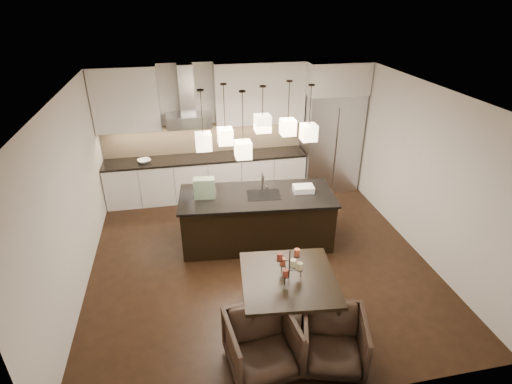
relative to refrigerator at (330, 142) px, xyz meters
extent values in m
cube|color=black|center=(-2.10, -2.38, -1.08)|extent=(5.50, 5.50, 0.02)
cube|color=white|center=(-2.10, -2.38, 1.73)|extent=(5.50, 5.50, 0.02)
cube|color=silver|center=(-2.10, 0.38, 0.32)|extent=(5.50, 0.02, 2.80)
cube|color=silver|center=(-2.10, -5.14, 0.32)|extent=(5.50, 0.02, 2.80)
cube|color=silver|center=(-4.86, -2.38, 0.32)|extent=(0.02, 5.50, 2.80)
cube|color=silver|center=(0.66, -2.38, 0.32)|extent=(0.02, 5.50, 2.80)
cube|color=#B7B7BA|center=(0.00, 0.00, 0.00)|extent=(1.20, 0.72, 2.15)
cube|color=silver|center=(0.00, 0.00, 1.40)|extent=(1.26, 0.72, 0.65)
cube|color=silver|center=(-2.73, 0.05, -0.64)|extent=(4.21, 0.62, 0.88)
cube|color=black|center=(-2.73, 0.05, -0.17)|extent=(4.21, 0.66, 0.04)
cube|color=tan|center=(-2.73, 0.35, 0.16)|extent=(4.21, 0.02, 0.63)
cube|color=silver|center=(-4.20, 0.19, 1.10)|extent=(1.25, 0.35, 1.25)
cube|color=silver|center=(-1.55, 0.19, 1.10)|extent=(1.85, 0.35, 1.25)
cube|color=#B7B7BA|center=(-3.03, 0.10, 0.65)|extent=(0.90, 0.52, 0.24)
cube|color=#B7B7BA|center=(-3.03, 0.21, 1.24)|extent=(0.30, 0.28, 0.96)
imported|color=silver|center=(-3.99, 0.00, -0.12)|extent=(0.34, 0.34, 0.06)
cube|color=black|center=(-2.03, -1.89, -0.62)|extent=(2.66, 1.27, 0.90)
cube|color=black|center=(-2.03, -1.89, -0.15)|extent=(2.75, 1.36, 0.04)
cube|color=#175526|center=(-2.91, -1.81, 0.05)|extent=(0.37, 0.22, 0.35)
cube|color=silver|center=(-1.21, -1.93, -0.08)|extent=(0.37, 0.28, 0.10)
cylinder|color=beige|center=(-1.86, -3.88, -0.17)|extent=(0.08, 0.08, 0.10)
cylinder|color=#CD5638|center=(-2.05, -3.74, -0.17)|extent=(0.08, 0.08, 0.10)
cylinder|color=maroon|center=(-2.08, -3.98, -0.17)|extent=(0.08, 0.08, 0.10)
cylinder|color=#CD5638|center=(-1.88, -3.79, -0.01)|extent=(0.08, 0.08, 0.10)
cylinder|color=maroon|center=(-2.12, -3.84, -0.01)|extent=(0.08, 0.08, 0.10)
cylinder|color=beige|center=(-1.99, -4.00, -0.01)|extent=(0.08, 0.08, 0.10)
imported|color=black|center=(-2.50, -4.55, -0.71)|extent=(0.87, 0.89, 0.73)
imported|color=black|center=(-1.65, -4.64, -0.73)|extent=(0.92, 0.94, 0.69)
cube|color=beige|center=(-2.88, -2.00, 0.93)|extent=(0.24, 0.24, 0.26)
cube|color=beige|center=(-2.51, -1.66, 0.88)|extent=(0.24, 0.24, 0.26)
cube|color=beige|center=(-1.95, -1.93, 1.14)|extent=(0.24, 0.24, 0.26)
cube|color=beige|center=(-1.45, -1.64, 0.96)|extent=(0.24, 0.24, 0.26)
cube|color=beige|center=(-1.20, -1.99, 0.96)|extent=(0.24, 0.24, 0.26)
cube|color=beige|center=(-2.30, -2.19, 0.83)|extent=(0.24, 0.24, 0.26)
camera|label=1|loc=(-3.23, -7.82, 3.04)|focal=28.00mm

